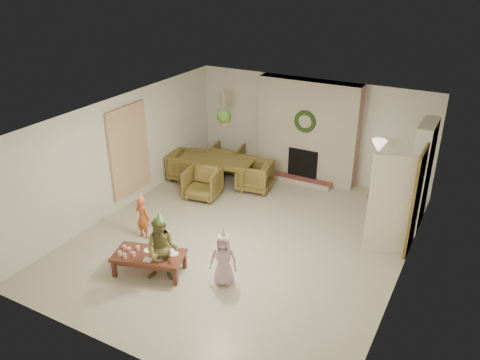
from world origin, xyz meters
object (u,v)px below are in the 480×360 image
Objects in this scene: dining_chair_far at (227,158)px; child_pink at (224,259)px; dining_table at (216,171)px; dining_chair_left at (186,166)px; dining_chair_right at (255,176)px; child_plaid at (162,250)px; coffee_table_top at (149,255)px; child_red at (143,217)px; dining_chair_near at (203,183)px.

child_pink is at bearing 110.09° from dining_chair_far.
dining_chair_left reaches higher than dining_table.
dining_chair_right is at bearing 91.36° from child_pink.
child_plaid is 1.06m from child_pink.
child_plaid is (0.24, -3.93, 0.25)m from dining_chair_right.
child_plaid is at bearing -81.06° from dining_table.
child_red reaches higher than coffee_table_top.
dining_table is 3.83m from coffee_table_top.
dining_chair_near is at bearing 88.75° from child_plaid.
coffee_table_top is (0.89, -3.73, 0.03)m from dining_table.
child_plaid reaches higher than coffee_table_top.
child_pink is at bearing -1.27° from coffee_table_top.
dining_chair_right is (0.86, 0.95, 0.00)m from dining_chair_near.
dining_chair_right is 3.14m from child_red.
dining_chair_near is 0.88× the size of child_red.
dining_chair_left is at bearing -180.00° from dining_table.
dining_chair_near is 3.03m from coffee_table_top.
child_plaid reaches higher than dining_chair_far.
coffee_table_top is 1.36m from child_pink.
child_red is at bearing 116.91° from coffee_table_top.
child_plaid is at bearing -175.05° from child_pink.
dining_table is 1.00m from dining_chair_right.
child_red is (-0.85, 0.90, 0.09)m from coffee_table_top.
dining_table is 2.34× the size of dining_chair_far.
dining_table is 3.97m from child_plaid.
child_plaid is (2.02, -3.64, 0.25)m from dining_chair_left.
dining_chair_right is at bearing 71.94° from child_plaid.
dining_table is 4.02m from child_pink.
dining_table is at bearing 105.57° from child_pink.
dining_table is 2.07× the size of child_red.
child_red is 0.73× the size of child_plaid.
child_red is at bearing 148.50° from child_pink.
dining_chair_left is at bearing 135.00° from dining_chair_near.
dining_chair_near is 1.00× the size of dining_chair_right.
dining_chair_far is 1.00× the size of dining_chair_left.
dining_chair_right is 3.73m from child_pink.
child_red is (0.16, -3.62, 0.09)m from dining_chair_far.
dining_chair_right is at bearing -104.13° from child_red.
child_pink is (2.07, -2.58, 0.13)m from dining_chair_near.
child_red is at bearing -101.64° from dining_chair_near.
dining_chair_far is at bearing 85.00° from child_plaid.
dining_chair_right is at bearing 0.00° from dining_table.
child_red is (-0.95, -2.99, 0.09)m from dining_chair_right.
child_red reaches higher than dining_chair_right.
dining_chair_left is (-0.92, 0.66, 0.00)m from dining_chair_near.
dining_chair_far is (-0.13, 0.79, 0.03)m from dining_table.
child_pink reaches higher than dining_table.
child_plaid is at bearing -160.11° from dining_chair_left.
dining_chair_left is 4.17m from child_plaid.
coffee_table_top is at bearing 93.55° from dining_chair_far.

